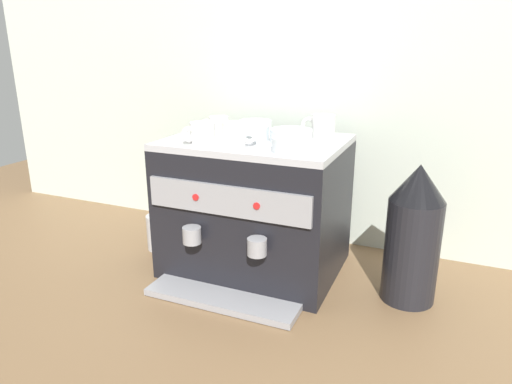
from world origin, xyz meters
The scene contains 13 objects.
ground_plane centered at (0.00, 0.00, 0.00)m, with size 4.00×4.00×0.00m, color brown.
tiled_backsplash_wall centered at (0.00, 0.33, 0.47)m, with size 2.80×0.03×0.93m, color silver.
espresso_machine centered at (0.00, 0.00, 0.22)m, with size 0.56×0.53×0.45m.
ceramic_cup_0 centered at (0.19, 0.08, 0.48)m, with size 0.11×0.07×0.08m.
ceramic_cup_1 centered at (-0.13, -0.11, 0.48)m, with size 0.08×0.10×0.06m.
ceramic_cup_2 centered at (-0.02, -0.12, 0.48)m, with size 0.11×0.07×0.07m.
ceramic_cup_3 centered at (-0.14, 0.01, 0.48)m, with size 0.09×0.07×0.06m.
ceramic_bowl_0 centered at (0.15, -0.13, 0.46)m, with size 0.09×0.09×0.04m.
ceramic_bowl_1 centered at (-0.01, -0.01, 0.47)m, with size 0.10×0.10×0.04m.
ceramic_bowl_2 centered at (-0.05, 0.11, 0.47)m, with size 0.11×0.11×0.04m.
ceramic_bowl_3 centered at (0.12, 0.00, 0.46)m, with size 0.13×0.13×0.04m.
coffee_grinder centered at (0.50, -0.02, 0.21)m, with size 0.16×0.16×0.42m.
milk_pitcher centered at (-0.39, -0.01, 0.07)m, with size 0.10×0.10×0.13m, color #B7B7BC.
Camera 1 is at (0.57, -1.34, 0.74)m, focal length 32.54 mm.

